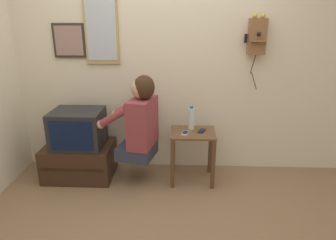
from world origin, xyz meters
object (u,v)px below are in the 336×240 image
object	(u,v)px
cell_phone_held	(185,133)
water_bottle	(191,118)
television	(78,129)
framed_picture	(69,41)
wall_mirror	(101,27)
cell_phone_spare	(202,131)
wall_phone_antique	(257,36)
person	(140,120)

from	to	relation	value
cell_phone_held	water_bottle	world-z (taller)	water_bottle
television	framed_picture	bearing A→B (deg)	109.73
wall_mirror	water_bottle	xyz separation A→B (m)	(0.98, -0.23, -0.94)
framed_picture	water_bottle	distance (m)	1.57
framed_picture	wall_mirror	bearing A→B (deg)	-0.49
water_bottle	cell_phone_spare	bearing A→B (deg)	-31.92
cell_phone_held	television	bearing A→B (deg)	-169.35
cell_phone_spare	cell_phone_held	bearing A→B (deg)	-137.17
television	cell_phone_held	xyz separation A→B (m)	(1.16, -0.06, -0.01)
cell_phone_spare	wall_phone_antique	bearing A→B (deg)	46.56
television	wall_mirror	distance (m)	1.12
television	wall_phone_antique	xyz separation A→B (m)	(1.89, 0.27, 0.96)
cell_phone_held	framed_picture	bearing A→B (deg)	177.37
television	water_bottle	size ratio (longest dim) A/B	2.10
television	wall_phone_antique	world-z (taller)	wall_phone_antique
person	wall_phone_antique	bearing A→B (deg)	-61.79
television	cell_phone_held	distance (m)	1.16
person	television	size ratio (longest dim) A/B	1.66
framed_picture	television	bearing A→B (deg)	-70.27
wall_phone_antique	television	bearing A→B (deg)	-171.95
wall_phone_antique	wall_mirror	distance (m)	1.64
person	television	world-z (taller)	person
wall_phone_antique	cell_phone_spare	distance (m)	1.14
wall_mirror	cell_phone_held	size ratio (longest dim) A/B	5.75
wall_mirror	cell_phone_held	world-z (taller)	wall_mirror
framed_picture	cell_phone_spare	bearing A→B (deg)	-11.81
framed_picture	person	bearing A→B (deg)	-25.56
person	water_bottle	distance (m)	0.56
framed_picture	cell_phone_spare	xyz separation A→B (m)	(1.45, -0.30, -0.91)
person	water_bottle	world-z (taller)	person
person	framed_picture	world-z (taller)	framed_picture
cell_phone_held	water_bottle	size ratio (longest dim) A/B	0.53
television	wall_phone_antique	distance (m)	2.14
person	water_bottle	bearing A→B (deg)	-62.01
cell_phone_held	cell_phone_spare	xyz separation A→B (m)	(0.18, 0.07, 0.00)
cell_phone_spare	water_bottle	bearing A→B (deg)	169.46
wall_phone_antique	framed_picture	world-z (taller)	wall_phone_antique
wall_mirror	person	bearing A→B (deg)	-40.98
wall_mirror	cell_phone_spare	bearing A→B (deg)	-15.43
cell_phone_held	water_bottle	bearing A→B (deg)	78.47
television	cell_phone_spare	distance (m)	1.34
person	wall_mirror	world-z (taller)	wall_mirror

